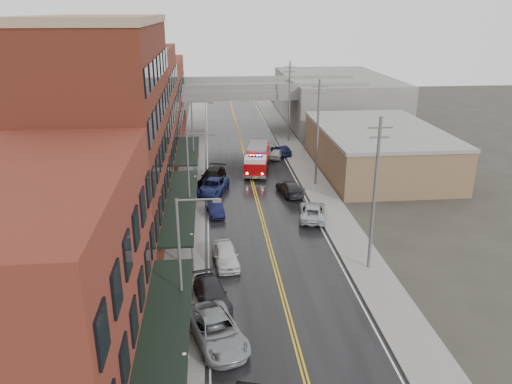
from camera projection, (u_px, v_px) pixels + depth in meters
road at (258, 202)px, 52.32m from camera, size 11.00×160.00×0.02m
sidewalk_left at (188, 204)px, 51.64m from camera, size 3.00×160.00×0.15m
sidewalk_right at (326, 199)px, 52.94m from camera, size 3.00×160.00×0.15m
curb_left at (204, 203)px, 51.79m from camera, size 0.30×160.00×0.15m
curb_right at (311, 200)px, 52.80m from camera, size 0.30×160.00×0.15m
brick_building_a at (43, 288)px, 24.77m from camera, size 9.00×18.00×12.00m
brick_building_b at (107, 138)px, 41.50m from camera, size 9.00×20.00×18.00m
brick_building_c at (136, 114)px, 58.37m from camera, size 9.00×15.00×15.00m
brick_building_far at (152, 101)px, 75.25m from camera, size 9.00×20.00×12.00m
tan_building at (377, 150)px, 62.24m from camera, size 14.00×22.00×5.00m
right_far_block at (335, 98)px, 89.94m from camera, size 18.00×30.00×8.00m
awning_0 at (165, 332)px, 26.32m from camera, size 2.60×16.00×3.09m
awning_1 at (181, 202)px, 44.08m from camera, size 2.60×18.00×3.09m
awning_2 at (188, 150)px, 60.44m from camera, size 2.60×13.00×3.09m
globe_lamp_0 at (185, 367)px, 24.78m from camera, size 0.44×0.44×3.12m
globe_lamp_1 at (192, 243)px, 37.87m from camera, size 0.44×0.44×3.12m
globe_lamp_2 at (195, 183)px, 50.96m from camera, size 0.44×0.44×3.12m
street_lamp_0 at (184, 259)px, 29.39m from camera, size 2.64×0.22×9.00m
street_lamp_1 at (191, 175)px, 44.35m from camera, size 2.64×0.22×9.00m
street_lamp_2 at (195, 133)px, 59.30m from camera, size 2.64×0.22×9.00m
utility_pole_0 at (375, 193)px, 36.77m from camera, size 1.80×0.24×12.00m
utility_pole_1 at (318, 131)px, 55.47m from camera, size 1.80×0.24×12.00m
utility_pole_2 at (289, 101)px, 74.17m from camera, size 1.80×0.24×12.00m
overpass at (238, 96)px, 80.18m from camera, size 40.00×10.00×7.50m
fire_truck at (257, 158)px, 61.95m from camera, size 4.42×8.65×3.04m
parked_car_left_2 at (217, 331)px, 30.01m from camera, size 4.38×6.50×1.66m
parked_car_left_3 at (212, 294)px, 34.15m from camera, size 3.01×5.15×1.40m
parked_car_left_4 at (225, 255)px, 39.36m from camera, size 2.33×4.80×1.58m
parked_car_left_5 at (215, 208)px, 49.07m from camera, size 1.91×4.23×1.35m
parked_car_left_6 at (213, 186)px, 54.63m from camera, size 4.05×6.20×1.59m
parked_car_left_7 at (212, 177)px, 57.71m from camera, size 3.81×6.17×1.67m
parked_car_right_0 at (312, 211)px, 48.01m from camera, size 3.46×5.69×1.48m
parked_car_right_1 at (290, 188)px, 54.35m from camera, size 2.79×5.33×1.47m
parked_car_right_2 at (277, 154)px, 67.61m from camera, size 2.75×4.18×1.32m
parked_car_right_3 at (281, 150)px, 69.18m from camera, size 2.58×4.25×1.32m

